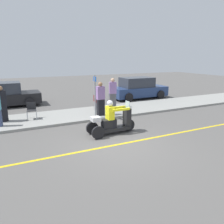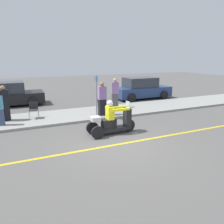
{
  "view_description": "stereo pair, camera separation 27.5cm",
  "coord_description": "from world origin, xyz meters",
  "px_view_note": "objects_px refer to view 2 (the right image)",
  "views": [
    {
      "loc": [
        -3.56,
        -6.76,
        3.2
      ],
      "look_at": [
        0.29,
        1.18,
        0.96
      ],
      "focal_mm": 35.0,
      "sensor_mm": 36.0,
      "label": 1
    },
    {
      "loc": [
        -3.31,
        -6.87,
        3.2
      ],
      "look_at": [
        0.29,
        1.18,
        0.96
      ],
      "focal_mm": 35.0,
      "sensor_mm": 36.0,
      "label": 2
    }
  ],
  "objects_px": {
    "folding_chair_curbside": "(100,100)",
    "folding_chair_set_back": "(34,108)",
    "spectator_with_child": "(115,94)",
    "spectator_near_curb": "(102,99)",
    "street_sign": "(96,95)",
    "parked_car_lot_far": "(7,95)",
    "parked_car_lot_right": "(142,89)",
    "motorcycle_trike": "(112,122)",
    "spectator_far_back": "(5,104)"
  },
  "relations": [
    {
      "from": "street_sign",
      "to": "spectator_far_back",
      "type": "bearing_deg",
      "value": 162.94
    },
    {
      "from": "motorcycle_trike",
      "to": "spectator_near_curb",
      "type": "relative_size",
      "value": 1.18
    },
    {
      "from": "spectator_with_child",
      "to": "parked_car_lot_far",
      "type": "relative_size",
      "value": 0.41
    },
    {
      "from": "motorcycle_trike",
      "to": "spectator_near_curb",
      "type": "xyz_separation_m",
      "value": [
        0.57,
        2.61,
        0.46
      ]
    },
    {
      "from": "spectator_far_back",
      "to": "folding_chair_curbside",
      "type": "relative_size",
      "value": 2.13
    },
    {
      "from": "spectator_near_curb",
      "to": "street_sign",
      "type": "relative_size",
      "value": 0.82
    },
    {
      "from": "parked_car_lot_right",
      "to": "street_sign",
      "type": "distance_m",
      "value": 6.77
    },
    {
      "from": "folding_chair_curbside",
      "to": "folding_chair_set_back",
      "type": "height_order",
      "value": "same"
    },
    {
      "from": "parked_car_lot_far",
      "to": "folding_chair_set_back",
      "type": "bearing_deg",
      "value": -73.44
    },
    {
      "from": "folding_chair_curbside",
      "to": "spectator_with_child",
      "type": "bearing_deg",
      "value": -8.32
    },
    {
      "from": "spectator_far_back",
      "to": "folding_chair_curbside",
      "type": "height_order",
      "value": "spectator_far_back"
    },
    {
      "from": "spectator_far_back",
      "to": "parked_car_lot_right",
      "type": "height_order",
      "value": "spectator_far_back"
    },
    {
      "from": "spectator_near_curb",
      "to": "parked_car_lot_right",
      "type": "bearing_deg",
      "value": 38.53
    },
    {
      "from": "spectator_near_curb",
      "to": "folding_chair_set_back",
      "type": "distance_m",
      "value": 3.56
    },
    {
      "from": "folding_chair_curbside",
      "to": "folding_chair_set_back",
      "type": "relative_size",
      "value": 1.0
    },
    {
      "from": "street_sign",
      "to": "motorcycle_trike",
      "type": "bearing_deg",
      "value": -93.25
    },
    {
      "from": "motorcycle_trike",
      "to": "parked_car_lot_right",
      "type": "xyz_separation_m",
      "value": [
        5.41,
        6.47,
        0.24
      ]
    },
    {
      "from": "spectator_near_curb",
      "to": "spectator_with_child",
      "type": "relative_size",
      "value": 0.99
    },
    {
      "from": "parked_car_lot_right",
      "to": "street_sign",
      "type": "bearing_deg",
      "value": -141.54
    },
    {
      "from": "spectator_with_child",
      "to": "parked_car_lot_right",
      "type": "bearing_deg",
      "value": 35.84
    },
    {
      "from": "spectator_near_curb",
      "to": "street_sign",
      "type": "distance_m",
      "value": 0.65
    },
    {
      "from": "motorcycle_trike",
      "to": "folding_chair_set_back",
      "type": "height_order",
      "value": "motorcycle_trike"
    },
    {
      "from": "parked_car_lot_right",
      "to": "parked_car_lot_far",
      "type": "relative_size",
      "value": 1.0
    },
    {
      "from": "spectator_with_child",
      "to": "parked_car_lot_right",
      "type": "height_order",
      "value": "spectator_with_child"
    },
    {
      "from": "motorcycle_trike",
      "to": "street_sign",
      "type": "xyz_separation_m",
      "value": [
        0.13,
        2.27,
        0.79
      ]
    },
    {
      "from": "parked_car_lot_far",
      "to": "street_sign",
      "type": "relative_size",
      "value": 2.0
    },
    {
      "from": "spectator_far_back",
      "to": "folding_chair_curbside",
      "type": "bearing_deg",
      "value": 5.82
    },
    {
      "from": "spectator_near_curb",
      "to": "parked_car_lot_far",
      "type": "xyz_separation_m",
      "value": [
        -4.68,
        5.18,
        -0.24
      ]
    },
    {
      "from": "folding_chair_curbside",
      "to": "folding_chair_set_back",
      "type": "distance_m",
      "value": 3.91
    },
    {
      "from": "spectator_far_back",
      "to": "spectator_with_child",
      "type": "relative_size",
      "value": 0.96
    },
    {
      "from": "spectator_with_child",
      "to": "folding_chair_curbside",
      "type": "relative_size",
      "value": 2.22
    },
    {
      "from": "motorcycle_trike",
      "to": "folding_chair_curbside",
      "type": "bearing_deg",
      "value": 76.09
    },
    {
      "from": "street_sign",
      "to": "spectator_with_child",
      "type": "bearing_deg",
      "value": 42.93
    },
    {
      "from": "spectator_near_curb",
      "to": "parked_car_lot_far",
      "type": "height_order",
      "value": "spectator_near_curb"
    },
    {
      "from": "spectator_with_child",
      "to": "parked_car_lot_right",
      "type": "distance_m",
      "value": 4.27
    },
    {
      "from": "folding_chair_curbside",
      "to": "parked_car_lot_right",
      "type": "xyz_separation_m",
      "value": [
        4.4,
        2.36,
        0.14
      ]
    },
    {
      "from": "spectator_far_back",
      "to": "street_sign",
      "type": "distance_m",
      "value": 4.5
    },
    {
      "from": "spectator_with_child",
      "to": "folding_chair_set_back",
      "type": "relative_size",
      "value": 2.22
    },
    {
      "from": "parked_car_lot_right",
      "to": "parked_car_lot_far",
      "type": "bearing_deg",
      "value": 172.11
    },
    {
      "from": "spectator_far_back",
      "to": "parked_car_lot_right",
      "type": "distance_m",
      "value": 10.0
    },
    {
      "from": "motorcycle_trike",
      "to": "folding_chair_set_back",
      "type": "distance_m",
      "value": 4.54
    },
    {
      "from": "parked_car_lot_far",
      "to": "spectator_far_back",
      "type": "bearing_deg",
      "value": -90.59
    },
    {
      "from": "street_sign",
      "to": "folding_chair_curbside",
      "type": "bearing_deg",
      "value": 64.22
    },
    {
      "from": "motorcycle_trike",
      "to": "spectator_with_child",
      "type": "bearing_deg",
      "value": 63.74
    },
    {
      "from": "spectator_far_back",
      "to": "spectator_near_curb",
      "type": "height_order",
      "value": "spectator_near_curb"
    },
    {
      "from": "spectator_with_child",
      "to": "spectator_near_curb",
      "type": "bearing_deg",
      "value": -135.58
    },
    {
      "from": "spectator_far_back",
      "to": "parked_car_lot_right",
      "type": "xyz_separation_m",
      "value": [
        9.57,
        2.88,
        -0.2
      ]
    },
    {
      "from": "spectator_near_curb",
      "to": "parked_car_lot_far",
      "type": "relative_size",
      "value": 0.41
    },
    {
      "from": "spectator_with_child",
      "to": "street_sign",
      "type": "height_order",
      "value": "street_sign"
    },
    {
      "from": "folding_chair_curbside",
      "to": "parked_car_lot_far",
      "type": "distance_m",
      "value": 6.32
    }
  ]
}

